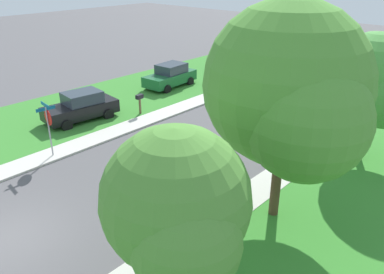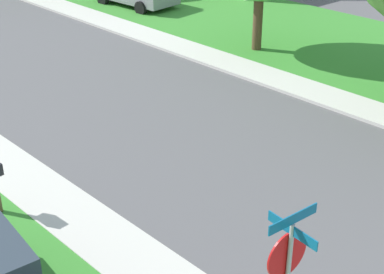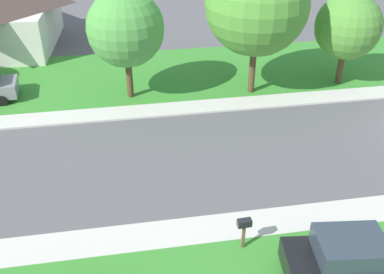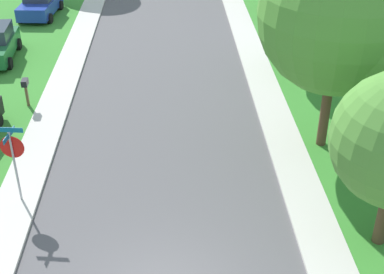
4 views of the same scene
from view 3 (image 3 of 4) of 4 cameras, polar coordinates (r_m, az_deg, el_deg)
name	(u,v)px [view 3 (image 3 of 4)]	position (r m, az deg, el deg)	size (l,w,h in m)	color
sidewalk_east	(174,109)	(24.33, -2.29, 3.58)	(1.40, 56.00, 0.10)	beige
lawn_east	(164,74)	(28.54, -3.55, 7.97)	(8.00, 56.00, 0.08)	#38842D
sidewalk_west	(208,229)	(16.75, 2.08, -11.60)	(1.40, 56.00, 0.10)	beige
car_black_behind_trees	(352,260)	(15.42, 19.57, -14.41)	(2.41, 4.48, 1.76)	black
tree_across_left	(259,5)	(25.00, 8.49, 16.16)	(5.90, 5.49, 7.87)	#4C3823
tree_across_right	(128,29)	(24.61, -8.04, 13.33)	(4.38, 4.08, 6.05)	#4C3823
tree_sidewalk_far	(348,27)	(27.73, 19.17, 12.98)	(4.00, 3.72, 5.38)	#4C3823
mailbox	(244,227)	(15.53, 6.61, -11.21)	(0.26, 0.49, 1.31)	brown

